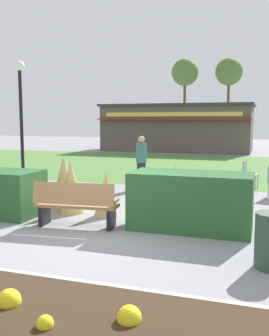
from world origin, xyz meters
TOP-DOWN VIEW (x-y plane):
  - ground_plane at (0.00, 0.00)m, footprint 80.00×80.00m
  - lawn_patch at (0.00, 11.79)m, footprint 36.00×12.00m
  - park_bench at (-0.57, 0.38)m, footprint 1.75×0.70m
  - hedge_right at (1.67, 1.01)m, footprint 2.40×1.10m
  - ornamental_grass_behind_left at (-0.37, 1.48)m, footprint 0.56×0.56m
  - ornamental_grass_behind_right at (-1.68, 1.92)m, footprint 0.71×0.71m
  - ornamental_grass_behind_center at (1.15, 1.89)m, footprint 0.63×0.63m
  - ornamental_grass_behind_far at (-1.27, 1.52)m, footprint 0.66×0.66m
  - lamppost_mid at (-5.33, 5.51)m, footprint 0.36×0.36m
  - food_kiosk at (-2.93, 21.24)m, footprint 10.50×5.50m
  - cafe_chair_west at (2.56, 6.28)m, footprint 0.51×0.51m
  - person_strolling at (-0.67, 5.14)m, footprint 0.34×0.34m
  - parked_car_west_slot at (-4.44, 28.97)m, footprint 4.27×2.20m
  - tree_left_bg at (-0.77, 35.44)m, footprint 2.80×2.80m
  - tree_right_bg at (-5.20, 34.59)m, footprint 2.80×2.80m

SIDE VIEW (x-z plane):
  - ground_plane at x=0.00m, z-range 0.00..0.00m
  - lawn_patch at x=0.00m, z-range 0.00..0.01m
  - park_bench at x=-0.57m, z-range 0.01..0.96m
  - ornamental_grass_behind_left at x=-0.37m, z-range 0.00..1.00m
  - cafe_chair_west at x=2.56m, z-range 0.08..0.97m
  - hedge_right at x=1.67m, z-range 0.00..1.15m
  - ornamental_grass_behind_center at x=1.15m, z-range 0.00..1.18m
  - ornamental_grass_behind_far at x=-1.27m, z-range 0.00..1.25m
  - parked_car_west_slot at x=-4.44m, z-range 0.04..1.24m
  - ornamental_grass_behind_right at x=-1.68m, z-range 0.00..1.31m
  - person_strolling at x=-0.67m, z-range 0.02..1.71m
  - food_kiosk at x=-2.93m, z-range 0.01..3.31m
  - lamppost_mid at x=-5.33m, z-range 0.55..4.84m
  - tree_left_bg at x=-0.77m, z-range 2.79..11.33m
  - tree_right_bg at x=-5.20m, z-range 2.79..11.35m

